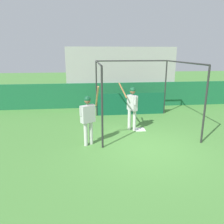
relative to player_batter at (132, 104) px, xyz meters
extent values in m
plane|color=#477F38|center=(0.26, -1.91, -1.12)|extent=(60.00, 60.00, 0.00)
cube|color=#196038|center=(0.26, 4.13, -0.39)|extent=(24.00, 0.12, 1.46)
cube|color=#9E9E99|center=(0.26, 6.19, 0.64)|extent=(6.50, 4.00, 3.51)
cube|color=#1E6B3D|center=(-2.22, 4.59, 0.39)|extent=(0.45, 0.40, 0.10)
cube|color=#1E6B3D|center=(-2.22, 4.77, 0.62)|extent=(0.45, 0.06, 0.40)
cube|color=#1E6B3D|center=(-1.67, 4.59, 0.39)|extent=(0.45, 0.40, 0.10)
cube|color=#1E6B3D|center=(-1.67, 4.77, 0.62)|extent=(0.45, 0.06, 0.40)
cube|color=#1E6B3D|center=(-1.12, 4.59, 0.39)|extent=(0.45, 0.40, 0.10)
cube|color=#1E6B3D|center=(-1.12, 4.77, 0.62)|extent=(0.45, 0.06, 0.40)
cube|color=#1E6B3D|center=(-0.57, 4.59, 0.39)|extent=(0.45, 0.40, 0.10)
cube|color=#1E6B3D|center=(-0.57, 4.77, 0.62)|extent=(0.45, 0.06, 0.40)
cube|color=#1E6B3D|center=(-0.02, 4.59, 0.39)|extent=(0.45, 0.40, 0.10)
cube|color=#1E6B3D|center=(-0.02, 4.77, 0.62)|extent=(0.45, 0.06, 0.40)
cube|color=#1E6B3D|center=(0.53, 4.59, 0.39)|extent=(0.45, 0.40, 0.10)
cube|color=#1E6B3D|center=(0.53, 4.77, 0.62)|extent=(0.45, 0.06, 0.40)
cube|color=#1E6B3D|center=(1.08, 4.59, 0.39)|extent=(0.45, 0.40, 0.10)
cube|color=#1E6B3D|center=(1.08, 4.77, 0.62)|extent=(0.45, 0.06, 0.40)
cube|color=#1E6B3D|center=(1.63, 4.59, 0.39)|extent=(0.45, 0.40, 0.10)
cube|color=#1E6B3D|center=(1.63, 4.77, 0.62)|extent=(0.45, 0.06, 0.40)
cube|color=#1E6B3D|center=(2.18, 4.59, 0.39)|extent=(0.45, 0.40, 0.10)
cube|color=#1E6B3D|center=(2.18, 4.77, 0.62)|extent=(0.45, 0.06, 0.40)
cube|color=#1E6B3D|center=(2.73, 4.59, 0.39)|extent=(0.45, 0.40, 0.10)
cube|color=#1E6B3D|center=(2.73, 4.77, 0.62)|extent=(0.45, 0.06, 0.40)
cube|color=#1E6B3D|center=(-2.22, 5.39, 0.79)|extent=(0.45, 0.40, 0.10)
cube|color=#1E6B3D|center=(-2.22, 5.57, 1.02)|extent=(0.45, 0.06, 0.40)
cube|color=#1E6B3D|center=(-1.67, 5.39, 0.79)|extent=(0.45, 0.40, 0.10)
cube|color=#1E6B3D|center=(-1.67, 5.57, 1.02)|extent=(0.45, 0.06, 0.40)
cube|color=#1E6B3D|center=(-1.12, 5.39, 0.79)|extent=(0.45, 0.40, 0.10)
cube|color=#1E6B3D|center=(-1.12, 5.57, 1.02)|extent=(0.45, 0.06, 0.40)
cube|color=#1E6B3D|center=(-0.57, 5.39, 0.79)|extent=(0.45, 0.40, 0.10)
cube|color=#1E6B3D|center=(-0.57, 5.57, 1.02)|extent=(0.45, 0.06, 0.40)
cube|color=#1E6B3D|center=(-0.02, 5.39, 0.79)|extent=(0.45, 0.40, 0.10)
cube|color=#1E6B3D|center=(-0.02, 5.57, 1.02)|extent=(0.45, 0.06, 0.40)
cube|color=#1E6B3D|center=(0.53, 5.39, 0.79)|extent=(0.45, 0.40, 0.10)
cube|color=#1E6B3D|center=(0.53, 5.57, 1.02)|extent=(0.45, 0.06, 0.40)
cube|color=#1E6B3D|center=(1.08, 5.39, 0.79)|extent=(0.45, 0.40, 0.10)
cube|color=#1E6B3D|center=(1.08, 5.57, 1.02)|extent=(0.45, 0.06, 0.40)
cube|color=#1E6B3D|center=(1.63, 5.39, 0.79)|extent=(0.45, 0.40, 0.10)
cube|color=#1E6B3D|center=(1.63, 5.57, 1.02)|extent=(0.45, 0.06, 0.40)
cube|color=#1E6B3D|center=(2.18, 5.39, 0.79)|extent=(0.45, 0.40, 0.10)
cube|color=#1E6B3D|center=(2.18, 5.57, 1.02)|extent=(0.45, 0.06, 0.40)
cube|color=#1E6B3D|center=(2.73, 5.39, 0.79)|extent=(0.45, 0.40, 0.10)
cube|color=#1E6B3D|center=(2.73, 5.57, 1.02)|extent=(0.45, 0.06, 0.40)
cube|color=#1E6B3D|center=(-2.22, 6.19, 1.19)|extent=(0.45, 0.40, 0.10)
cube|color=#1E6B3D|center=(-2.22, 6.37, 1.42)|extent=(0.45, 0.06, 0.40)
cube|color=#1E6B3D|center=(-1.67, 6.19, 1.19)|extent=(0.45, 0.40, 0.10)
cube|color=#1E6B3D|center=(-1.67, 6.37, 1.42)|extent=(0.45, 0.06, 0.40)
cube|color=#1E6B3D|center=(-1.12, 6.19, 1.19)|extent=(0.45, 0.40, 0.10)
cube|color=#1E6B3D|center=(-1.12, 6.37, 1.42)|extent=(0.45, 0.06, 0.40)
cube|color=#1E6B3D|center=(-0.57, 6.19, 1.19)|extent=(0.45, 0.40, 0.10)
cube|color=#1E6B3D|center=(-0.57, 6.37, 1.42)|extent=(0.45, 0.06, 0.40)
cube|color=#1E6B3D|center=(-0.02, 6.19, 1.19)|extent=(0.45, 0.40, 0.10)
cube|color=#1E6B3D|center=(-0.02, 6.37, 1.42)|extent=(0.45, 0.06, 0.40)
cube|color=#1E6B3D|center=(0.53, 6.19, 1.19)|extent=(0.45, 0.40, 0.10)
cube|color=#1E6B3D|center=(0.53, 6.37, 1.42)|extent=(0.45, 0.06, 0.40)
cube|color=#1E6B3D|center=(1.08, 6.19, 1.19)|extent=(0.45, 0.40, 0.10)
cube|color=#1E6B3D|center=(1.08, 6.37, 1.42)|extent=(0.45, 0.06, 0.40)
cube|color=#1E6B3D|center=(1.63, 6.19, 1.19)|extent=(0.45, 0.40, 0.10)
cube|color=#1E6B3D|center=(1.63, 6.37, 1.42)|extent=(0.45, 0.06, 0.40)
cube|color=#1E6B3D|center=(2.18, 6.19, 1.19)|extent=(0.45, 0.40, 0.10)
cube|color=#1E6B3D|center=(2.18, 6.37, 1.42)|extent=(0.45, 0.06, 0.40)
cube|color=#1E6B3D|center=(2.73, 6.19, 1.19)|extent=(0.45, 0.40, 0.10)
cube|color=#1E6B3D|center=(2.73, 6.37, 1.42)|extent=(0.45, 0.06, 0.40)
cube|color=#1E6B3D|center=(-2.22, 6.99, 1.59)|extent=(0.45, 0.40, 0.10)
cube|color=#1E6B3D|center=(-2.22, 7.17, 1.82)|extent=(0.45, 0.06, 0.40)
cube|color=#1E6B3D|center=(-1.67, 6.99, 1.59)|extent=(0.45, 0.40, 0.10)
cube|color=#1E6B3D|center=(-1.67, 7.17, 1.82)|extent=(0.45, 0.06, 0.40)
cube|color=#1E6B3D|center=(-1.12, 6.99, 1.59)|extent=(0.45, 0.40, 0.10)
cube|color=#1E6B3D|center=(-1.12, 7.17, 1.82)|extent=(0.45, 0.06, 0.40)
cube|color=#1E6B3D|center=(-0.57, 6.99, 1.59)|extent=(0.45, 0.40, 0.10)
cube|color=#1E6B3D|center=(-0.57, 7.17, 1.82)|extent=(0.45, 0.06, 0.40)
cube|color=#1E6B3D|center=(-0.02, 6.99, 1.59)|extent=(0.45, 0.40, 0.10)
cube|color=#1E6B3D|center=(-0.02, 7.17, 1.82)|extent=(0.45, 0.06, 0.40)
cube|color=#1E6B3D|center=(0.53, 6.99, 1.59)|extent=(0.45, 0.40, 0.10)
cube|color=#1E6B3D|center=(0.53, 7.17, 1.82)|extent=(0.45, 0.06, 0.40)
cube|color=#1E6B3D|center=(1.08, 6.99, 1.59)|extent=(0.45, 0.40, 0.10)
cube|color=#1E6B3D|center=(1.08, 7.17, 1.82)|extent=(0.45, 0.06, 0.40)
cube|color=#1E6B3D|center=(1.63, 6.99, 1.59)|extent=(0.45, 0.40, 0.10)
cube|color=#1E6B3D|center=(1.63, 7.17, 1.82)|extent=(0.45, 0.06, 0.40)
cube|color=#1E6B3D|center=(2.18, 6.99, 1.59)|extent=(0.45, 0.40, 0.10)
cube|color=#1E6B3D|center=(2.18, 7.17, 1.82)|extent=(0.45, 0.06, 0.40)
cube|color=#1E6B3D|center=(2.73, 6.99, 1.59)|extent=(0.45, 0.40, 0.10)
cube|color=#1E6B3D|center=(2.73, 7.17, 1.82)|extent=(0.45, 0.06, 0.40)
cube|color=#1E6B3D|center=(-2.22, 7.79, 1.99)|extent=(0.45, 0.40, 0.10)
cube|color=#1E6B3D|center=(-2.22, 7.97, 2.22)|extent=(0.45, 0.06, 0.40)
cube|color=#1E6B3D|center=(-1.67, 7.79, 1.99)|extent=(0.45, 0.40, 0.10)
cube|color=#1E6B3D|center=(-1.67, 7.97, 2.22)|extent=(0.45, 0.06, 0.40)
cube|color=#1E6B3D|center=(-1.12, 7.79, 1.99)|extent=(0.45, 0.40, 0.10)
cube|color=#1E6B3D|center=(-1.12, 7.97, 2.22)|extent=(0.45, 0.06, 0.40)
cube|color=#1E6B3D|center=(-0.57, 7.79, 1.99)|extent=(0.45, 0.40, 0.10)
cube|color=#1E6B3D|center=(-0.57, 7.97, 2.22)|extent=(0.45, 0.06, 0.40)
cube|color=#1E6B3D|center=(-0.02, 7.79, 1.99)|extent=(0.45, 0.40, 0.10)
cube|color=#1E6B3D|center=(-0.02, 7.97, 2.22)|extent=(0.45, 0.06, 0.40)
cube|color=#1E6B3D|center=(0.53, 7.79, 1.99)|extent=(0.45, 0.40, 0.10)
cube|color=#1E6B3D|center=(0.53, 7.97, 2.22)|extent=(0.45, 0.06, 0.40)
cube|color=#1E6B3D|center=(1.08, 7.79, 1.99)|extent=(0.45, 0.40, 0.10)
cube|color=#1E6B3D|center=(1.08, 7.97, 2.22)|extent=(0.45, 0.06, 0.40)
cube|color=#1E6B3D|center=(1.63, 7.79, 1.99)|extent=(0.45, 0.40, 0.10)
cube|color=#1E6B3D|center=(1.63, 7.97, 2.22)|extent=(0.45, 0.06, 0.40)
cube|color=#1E6B3D|center=(2.18, 7.79, 1.99)|extent=(0.45, 0.40, 0.10)
cube|color=#1E6B3D|center=(2.18, 7.97, 2.22)|extent=(0.45, 0.06, 0.40)
cube|color=#1E6B3D|center=(2.73, 7.79, 1.99)|extent=(0.45, 0.40, 0.10)
cube|color=#1E6B3D|center=(2.73, 7.97, 2.22)|extent=(0.45, 0.06, 0.40)
cylinder|color=#282828|center=(-1.35, -1.62, 0.27)|extent=(0.07, 0.07, 2.79)
cylinder|color=#282828|center=(2.27, -1.62, 0.27)|extent=(0.07, 0.07, 2.79)
cylinder|color=#282828|center=(-1.35, 2.38, 0.27)|extent=(0.07, 0.07, 2.79)
cylinder|color=#282828|center=(2.27, 2.38, 0.27)|extent=(0.07, 0.07, 2.79)
cylinder|color=#282828|center=(-1.35, 0.38, 1.67)|extent=(0.06, 4.00, 0.06)
cylinder|color=#282828|center=(2.27, 0.38, 1.67)|extent=(0.06, 4.00, 0.06)
cylinder|color=#282828|center=(0.46, 2.38, 1.67)|extent=(3.62, 0.06, 0.06)
cube|color=#0F5133|center=(0.46, 2.36, -0.55)|extent=(3.55, 0.03, 1.15)
cube|color=white|center=(0.36, 0.00, -1.11)|extent=(0.44, 0.44, 0.02)
cylinder|color=silver|center=(0.11, -0.07, -0.68)|extent=(0.17, 0.17, 0.88)
cylinder|color=silver|center=(-0.09, 0.06, -0.68)|extent=(0.17, 0.17, 0.88)
cube|color=#B7B7B7|center=(0.01, 0.00, 0.07)|extent=(0.40, 0.50, 0.62)
sphere|color=brown|center=(0.01, 0.00, 0.55)|extent=(0.22, 0.22, 0.22)
sphere|color=#144C2D|center=(0.01, 0.00, 0.60)|extent=(0.23, 0.23, 0.23)
cylinder|color=#B7B7B7|center=(0.08, -0.23, 0.21)|extent=(0.09, 0.09, 0.34)
cylinder|color=#B7B7B7|center=(-0.13, 0.19, 0.21)|extent=(0.09, 0.09, 0.34)
cylinder|color=brown|center=(-0.37, 0.10, 0.58)|extent=(0.27, 0.73, 0.54)
sphere|color=brown|center=(-0.03, 0.20, 0.33)|extent=(0.08, 0.08, 0.08)
cylinder|color=silver|center=(-1.92, -1.39, -0.70)|extent=(0.18, 0.18, 0.85)
cylinder|color=silver|center=(-1.73, -1.28, -0.70)|extent=(0.18, 0.18, 0.85)
cube|color=#B7B7B7|center=(-1.83, -1.34, 0.03)|extent=(0.53, 0.44, 0.60)
sphere|color=brown|center=(-1.83, -1.34, 0.50)|extent=(0.21, 0.21, 0.21)
sphere|color=#144C2D|center=(-1.83, -1.34, 0.55)|extent=(0.22, 0.22, 0.22)
cylinder|color=#B7B7B7|center=(-2.07, -1.44, 0.17)|extent=(0.10, 0.10, 0.33)
cylinder|color=#B7B7B7|center=(-1.63, -1.17, 0.17)|extent=(0.10, 0.10, 0.33)
cylinder|color=#AD7F4C|center=(-1.49, -1.14, 0.60)|extent=(0.13, 0.59, 0.81)
sphere|color=#AD7F4C|center=(-1.76, -1.17, 0.21)|extent=(0.08, 0.08, 0.08)
camera|label=1|loc=(-1.83, -8.62, 2.09)|focal=35.00mm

